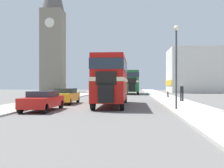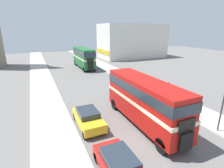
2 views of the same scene
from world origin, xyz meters
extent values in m
plane|color=slate|center=(0.00, 0.00, 0.00)|extent=(120.00, 120.00, 0.00)
cube|color=#B7B2A8|center=(6.75, 0.00, 0.06)|extent=(3.50, 120.00, 0.12)
cube|color=#B7B2A8|center=(-6.75, 0.00, 0.06)|extent=(3.50, 120.00, 0.12)
cube|color=#B2140F|center=(0.64, 2.79, 1.30)|extent=(2.37, 9.35, 1.55)
cube|color=beige|center=(0.64, 2.79, 2.21)|extent=(2.39, 9.40, 0.28)
cube|color=#B2140F|center=(0.64, 2.79, 3.20)|extent=(2.32, 9.17, 1.69)
cube|color=#232D38|center=(0.64, 2.79, 3.28)|extent=(2.39, 9.26, 0.76)
cube|color=black|center=(0.64, -1.99, 1.22)|extent=(1.07, 0.20, 1.24)
cube|color=black|center=(0.64, -1.85, 2.27)|extent=(1.42, 0.12, 0.90)
cylinder|color=black|center=(-0.41, -1.00, 0.55)|extent=(0.28, 1.10, 1.10)
cylinder|color=black|center=(1.68, -1.00, 0.55)|extent=(0.28, 1.10, 1.10)
cylinder|color=black|center=(-0.41, 6.48, 0.55)|extent=(0.28, 1.10, 1.10)
cylinder|color=black|center=(1.68, 6.48, 0.55)|extent=(0.28, 1.10, 1.10)
cube|color=#1E602D|center=(2.22, 27.69, 1.34)|extent=(2.37, 9.37, 1.63)
cube|color=beige|center=(2.22, 27.69, 2.30)|extent=(2.39, 9.41, 0.30)
cube|color=#1E602D|center=(2.22, 27.69, 3.33)|extent=(2.32, 9.18, 1.78)
cube|color=#232D38|center=(2.22, 27.69, 3.42)|extent=(2.39, 9.27, 0.80)
cube|color=black|center=(2.22, 22.91, 1.26)|extent=(1.07, 0.20, 1.30)
cube|color=black|center=(2.22, 23.04, 2.36)|extent=(1.42, 0.12, 0.95)
cylinder|color=black|center=(1.18, 23.89, 0.55)|extent=(0.28, 1.10, 1.10)
cylinder|color=black|center=(3.27, 23.89, 0.55)|extent=(0.28, 1.10, 1.10)
cylinder|color=black|center=(1.18, 31.38, 0.55)|extent=(0.28, 1.10, 1.10)
cylinder|color=black|center=(3.27, 31.38, 0.55)|extent=(0.28, 1.10, 1.10)
cube|color=red|center=(-3.86, -1.72, 0.63)|extent=(1.84, 4.30, 0.69)
cube|color=#232D38|center=(-3.86, -1.55, 1.18)|extent=(1.62, 2.24, 0.40)
cylinder|color=black|center=(-4.68, -3.43, 0.32)|extent=(0.20, 0.64, 0.64)
cylinder|color=black|center=(-3.03, -3.43, 0.32)|extent=(0.20, 0.64, 0.64)
cylinder|color=black|center=(-4.68, -0.02, 0.32)|extent=(0.20, 0.64, 0.64)
cylinder|color=black|center=(-3.03, -0.02, 0.32)|extent=(0.20, 0.64, 0.64)
cube|color=gold|center=(-3.88, 4.29, 0.65)|extent=(1.83, 4.16, 0.73)
cube|color=#232D38|center=(-3.88, 4.46, 1.24)|extent=(1.61, 2.16, 0.44)
cylinder|color=black|center=(-4.69, 2.66, 0.32)|extent=(0.20, 0.64, 0.64)
cylinder|color=black|center=(-3.06, 2.66, 0.32)|extent=(0.20, 0.64, 0.64)
cylinder|color=black|center=(-4.69, 5.92, 0.32)|extent=(0.20, 0.64, 0.64)
cylinder|color=black|center=(-3.06, 5.92, 0.32)|extent=(0.20, 0.64, 0.64)
cylinder|color=#282833|center=(7.33, 7.39, 0.54)|extent=(0.16, 0.16, 0.84)
cylinder|color=#282833|center=(7.52, 7.39, 0.54)|extent=(0.16, 0.16, 0.84)
cylinder|color=black|center=(7.42, 7.39, 1.29)|extent=(0.35, 0.35, 0.66)
sphere|color=tan|center=(7.42, 7.39, 1.73)|extent=(0.23, 0.23, 0.23)
torus|color=black|center=(7.02, 14.23, 0.48)|extent=(0.05, 0.71, 0.71)
torus|color=black|center=(7.02, 15.28, 0.48)|extent=(0.05, 0.71, 0.71)
cylinder|color=maroon|center=(7.02, 14.76, 0.62)|extent=(0.04, 1.06, 0.34)
cylinder|color=maroon|center=(7.02, 15.13, 0.69)|extent=(0.04, 0.04, 0.43)
cylinder|color=#38383D|center=(5.49, -0.83, 2.87)|extent=(0.12, 0.12, 5.50)
sphere|color=#EFEACC|center=(5.49, -0.83, 5.80)|extent=(0.36, 0.36, 0.36)
cube|color=gray|center=(-15.91, 37.09, 9.37)|extent=(4.73, 4.73, 18.73)
cylinder|color=silver|center=(-15.91, 34.67, 15.36)|extent=(2.13, 0.10, 2.13)
cube|color=silver|center=(19.54, 37.03, 4.75)|extent=(18.58, 9.77, 9.49)
cube|color=gold|center=(10.19, 37.03, 2.09)|extent=(0.12, 9.28, 1.14)
camera|label=1|loc=(2.49, -18.66, 1.89)|focal=40.00mm
camera|label=2|loc=(-7.50, -8.68, 8.00)|focal=28.00mm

